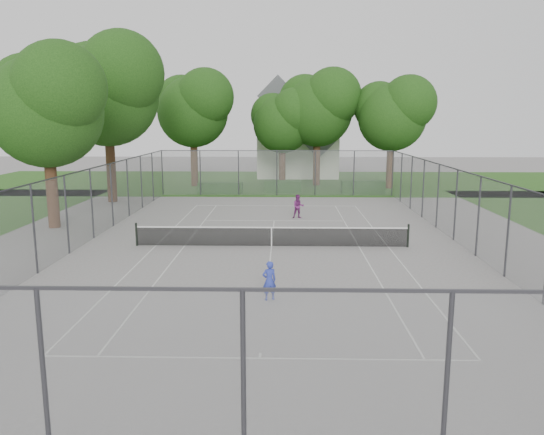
{
  "coord_description": "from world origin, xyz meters",
  "views": [
    {
      "loc": [
        0.6,
        -24.28,
        5.91
      ],
      "look_at": [
        0.0,
        1.0,
        1.2
      ],
      "focal_mm": 35.0,
      "sensor_mm": 36.0,
      "label": 1
    }
  ],
  "objects_px": {
    "house": "(297,137)",
    "girl_player": "(269,281)",
    "woman_player": "(298,206)",
    "tennis_net": "(271,236)"
  },
  "relations": [
    {
      "from": "woman_player",
      "to": "tennis_net",
      "type": "bearing_deg",
      "value": -106.53
    },
    {
      "from": "house",
      "to": "girl_player",
      "type": "relative_size",
      "value": 7.63
    },
    {
      "from": "house",
      "to": "woman_player",
      "type": "height_order",
      "value": "house"
    },
    {
      "from": "house",
      "to": "girl_player",
      "type": "bearing_deg",
      "value": -92.69
    },
    {
      "from": "tennis_net",
      "to": "house",
      "type": "height_order",
      "value": "house"
    },
    {
      "from": "tennis_net",
      "to": "girl_player",
      "type": "relative_size",
      "value": 9.72
    },
    {
      "from": "tennis_net",
      "to": "house",
      "type": "bearing_deg",
      "value": 86.46
    },
    {
      "from": "girl_player",
      "to": "woman_player",
      "type": "bearing_deg",
      "value": -115.85
    },
    {
      "from": "tennis_net",
      "to": "girl_player",
      "type": "bearing_deg",
      "value": -89.15
    },
    {
      "from": "house",
      "to": "girl_player",
      "type": "height_order",
      "value": "house"
    }
  ]
}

